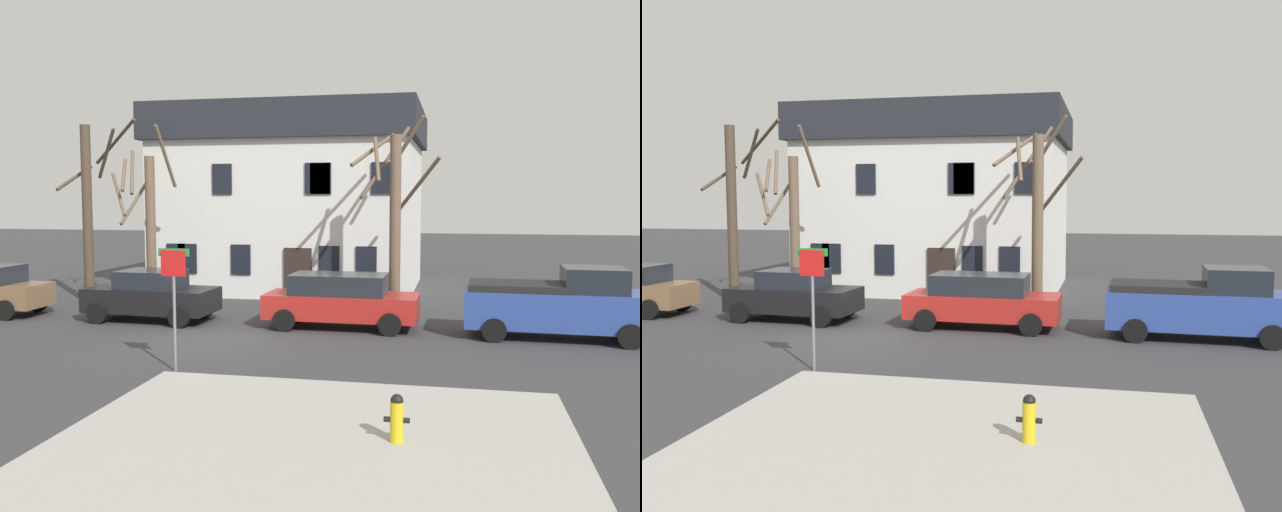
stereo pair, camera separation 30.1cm
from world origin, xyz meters
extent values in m
plane|color=#38383A|center=(0.00, 0.00, 0.00)|extent=(120.00, 120.00, 0.00)
cube|color=#A8A59E|center=(4.89, -7.90, 0.06)|extent=(8.49, 7.88, 0.12)
cube|color=white|center=(-0.12, 11.65, 3.20)|extent=(10.78, 8.35, 6.40)
cube|color=#23262D|center=(-0.12, 11.65, 7.16)|extent=(11.28, 8.85, 1.52)
cube|color=#2D231E|center=(0.98, 7.43, 1.05)|extent=(1.10, 0.12, 2.10)
cube|color=black|center=(-4.12, 7.44, 1.60)|extent=(0.80, 0.08, 1.20)
cube|color=black|center=(-3.64, 7.44, 1.60)|extent=(0.80, 0.08, 1.20)
cube|color=black|center=(-1.36, 7.44, 1.60)|extent=(0.80, 0.08, 1.20)
cube|color=black|center=(2.23, 7.44, 1.60)|extent=(0.80, 0.08, 1.20)
cube|color=black|center=(3.69, 7.44, 1.60)|extent=(0.80, 0.08, 1.20)
cube|color=black|center=(-2.11, 7.44, 4.80)|extent=(0.80, 0.08, 1.20)
cube|color=black|center=(1.68, 7.44, 4.80)|extent=(0.80, 0.08, 1.20)
cube|color=black|center=(1.88, 7.44, 4.80)|extent=(0.80, 0.08, 1.20)
cube|color=black|center=(1.91, 7.44, 4.80)|extent=(0.80, 0.08, 1.20)
cube|color=black|center=(4.26, 7.44, 4.80)|extent=(0.80, 0.08, 1.20)
cylinder|color=#4C3D2D|center=(-6.84, 5.42, 3.41)|extent=(0.37, 0.37, 6.82)
cylinder|color=#4C3D2D|center=(-7.54, 5.74, 4.83)|extent=(0.78, 1.53, 1.05)
cylinder|color=#4C3D2D|center=(-6.23, 6.58, 6.26)|extent=(2.43, 1.36, 1.67)
cylinder|color=#4C3D2D|center=(-6.32, 6.04, 5.76)|extent=(1.39, 1.20, 1.88)
cylinder|color=brown|center=(-4.15, 5.27, 2.80)|extent=(0.37, 0.37, 5.59)
cylinder|color=brown|center=(-3.47, 5.21, 5.56)|extent=(0.24, 1.48, 2.22)
cylinder|color=brown|center=(-4.71, 5.01, 5.00)|extent=(0.67, 1.27, 1.69)
cylinder|color=brown|center=(-4.99, 4.89, 4.89)|extent=(0.89, 1.79, 1.29)
cylinder|color=brown|center=(-4.89, 5.40, 3.83)|extent=(0.42, 1.60, 1.59)
cylinder|color=brown|center=(-5.04, 4.57, 4.20)|extent=(1.54, 1.92, 1.63)
cylinder|color=brown|center=(5.03, 4.76, 3.08)|extent=(0.38, 0.38, 6.16)
cylinder|color=brown|center=(5.71, 5.53, 4.46)|extent=(1.69, 1.53, 1.97)
cylinder|color=brown|center=(4.41, 4.62, 5.34)|extent=(0.44, 1.36, 1.60)
cylinder|color=brown|center=(4.18, 5.38, 5.72)|extent=(1.39, 1.83, 1.27)
cylinder|color=brown|center=(4.59, 5.54, 5.27)|extent=(1.72, 1.05, 2.57)
cylinder|color=brown|center=(5.36, 5.33, 5.94)|extent=(1.30, 0.83, 1.76)
cylinder|color=black|center=(-7.52, 3.13, 0.34)|extent=(0.68, 0.22, 0.68)
cylinder|color=black|center=(-7.51, 1.42, 0.34)|extent=(0.68, 0.22, 0.68)
cube|color=black|center=(-2.75, 2.38, 0.71)|extent=(4.29, 2.05, 0.78)
cube|color=#1E232B|center=(-2.75, 2.38, 1.39)|extent=(2.01, 1.73, 0.58)
cylinder|color=black|center=(-1.28, 3.26, 0.34)|extent=(0.69, 0.25, 0.68)
cylinder|color=black|center=(-1.36, 1.39, 0.34)|extent=(0.69, 0.25, 0.68)
cylinder|color=black|center=(-4.14, 3.38, 0.34)|extent=(0.69, 0.25, 0.68)
cylinder|color=black|center=(-4.22, 1.51, 0.34)|extent=(0.69, 0.25, 0.68)
cube|color=#AD231E|center=(3.61, 2.46, 0.69)|extent=(4.75, 1.91, 0.75)
cube|color=#1E232B|center=(3.51, 2.46, 1.38)|extent=(2.95, 1.67, 0.62)
cylinder|color=black|center=(5.23, 3.37, 0.34)|extent=(0.68, 0.23, 0.68)
cylinder|color=black|center=(5.20, 1.51, 0.34)|extent=(0.68, 0.23, 0.68)
cylinder|color=black|center=(2.01, 3.41, 0.34)|extent=(0.68, 0.23, 0.68)
cylinder|color=black|center=(1.99, 1.54, 0.34)|extent=(0.68, 0.23, 0.68)
cube|color=#2D4799|center=(9.96, 2.16, 0.85)|extent=(5.28, 2.11, 1.07)
cube|color=#1E232B|center=(10.90, 2.13, 1.74)|extent=(1.73, 1.74, 0.70)
cube|color=black|center=(8.82, 2.21, 1.49)|extent=(2.78, 1.93, 0.20)
cylinder|color=black|center=(11.77, 3.05, 0.34)|extent=(0.69, 0.25, 0.68)
cylinder|color=black|center=(11.70, 1.14, 0.34)|extent=(0.69, 0.25, 0.68)
cylinder|color=black|center=(8.23, 3.18, 0.34)|extent=(0.69, 0.25, 0.68)
cylinder|color=black|center=(8.16, 1.28, 0.34)|extent=(0.69, 0.25, 0.68)
cylinder|color=gold|center=(6.21, -7.25, 0.45)|extent=(0.22, 0.22, 0.66)
sphere|color=black|center=(6.21, -7.25, 0.80)|extent=(0.21, 0.21, 0.21)
cylinder|color=black|center=(6.05, -7.25, 0.48)|extent=(0.10, 0.09, 0.09)
cylinder|color=black|center=(6.37, -7.25, 0.48)|extent=(0.10, 0.09, 0.09)
cylinder|color=slate|center=(0.70, -3.48, 1.42)|extent=(0.07, 0.07, 2.84)
cube|color=red|center=(0.70, -3.50, 2.54)|extent=(0.60, 0.03, 0.60)
cube|color=#1E8C38|center=(0.70, -3.46, 2.79)|extent=(0.76, 0.02, 0.18)
camera|label=1|loc=(7.12, -17.64, 4.03)|focal=37.16mm
camera|label=2|loc=(7.41, -17.58, 4.03)|focal=37.16mm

